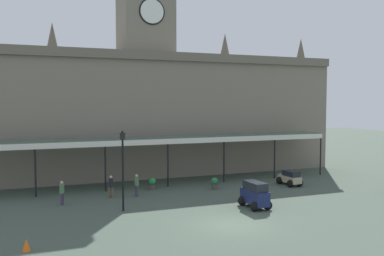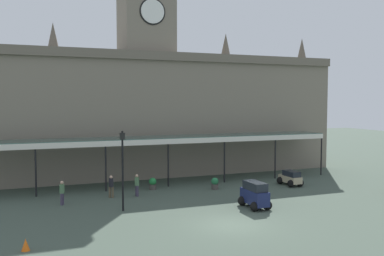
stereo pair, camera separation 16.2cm
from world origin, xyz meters
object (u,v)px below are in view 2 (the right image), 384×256
at_px(pedestrian_beside_cars, 137,184).
at_px(victorian_lamppost, 123,162).
at_px(pedestrian_near_entrance, 111,186).
at_px(planter_near_kerb, 215,183).
at_px(planter_forecourt_centre, 153,184).
at_px(car_navy_van, 255,196).
at_px(traffic_cone, 26,245).
at_px(car_beige_estate, 290,179).
at_px(pedestrian_crossing_forecourt, 62,192).

relative_size(pedestrian_beside_cars, victorian_lamppost, 0.32).
bearing_deg(pedestrian_near_entrance, victorian_lamppost, -89.43).
height_order(planter_near_kerb, planter_forecourt_centre, same).
bearing_deg(car_navy_van, pedestrian_beside_cars, 136.49).
xyz_separation_m(car_navy_van, pedestrian_beside_cars, (-6.58, 6.25, 0.10)).
height_order(traffic_cone, planter_near_kerb, planter_near_kerb).
height_order(pedestrian_near_entrance, victorian_lamppost, victorian_lamppost).
height_order(victorian_lamppost, planter_near_kerb, victorian_lamppost).
bearing_deg(pedestrian_beside_cars, pedestrian_near_entrance, 173.87).
bearing_deg(planter_forecourt_centre, pedestrian_beside_cars, -133.02).
relative_size(car_beige_estate, pedestrian_near_entrance, 1.36).
distance_m(car_beige_estate, planter_near_kerb, 6.72).
height_order(pedestrian_near_entrance, traffic_cone, pedestrian_near_entrance).
bearing_deg(victorian_lamppost, planter_near_kerb, 25.64).
relative_size(pedestrian_crossing_forecourt, planter_forecourt_centre, 1.74).
bearing_deg(planter_forecourt_centre, victorian_lamppost, -122.20).
relative_size(traffic_cone, planter_near_kerb, 0.61).
xyz_separation_m(traffic_cone, planter_near_kerb, (14.26, 9.61, 0.20)).
relative_size(pedestrian_near_entrance, planter_forecourt_centre, 1.74).
relative_size(pedestrian_crossing_forecourt, victorian_lamppost, 0.32).
xyz_separation_m(pedestrian_crossing_forecourt, pedestrian_near_entrance, (3.56, 0.96, 0.00)).
distance_m(pedestrian_crossing_forecourt, planter_forecourt_centre, 7.71).
height_order(car_beige_estate, planter_near_kerb, car_beige_estate).
xyz_separation_m(pedestrian_crossing_forecourt, victorian_lamppost, (3.60, -3.11, 2.34)).
bearing_deg(pedestrian_beside_cars, planter_forecourt_centre, 46.98).
xyz_separation_m(pedestrian_beside_cars, planter_forecourt_centre, (1.76, 1.89, -0.42)).
height_order(car_beige_estate, pedestrian_crossing_forecourt, pedestrian_crossing_forecourt).
bearing_deg(traffic_cone, victorian_lamppost, 43.59).
bearing_deg(car_beige_estate, traffic_cone, -157.33).
bearing_deg(planter_near_kerb, pedestrian_near_entrance, 179.71).
height_order(pedestrian_near_entrance, planter_forecourt_centre, pedestrian_near_entrance).
relative_size(traffic_cone, planter_forecourt_centre, 0.61).
bearing_deg(car_navy_van, victorian_lamppost, 164.22).
xyz_separation_m(victorian_lamppost, planter_near_kerb, (8.39, 4.02, -2.76)).
relative_size(pedestrian_near_entrance, victorian_lamppost, 0.32).
xyz_separation_m(pedestrian_beside_cars, traffic_cone, (-7.73, -9.45, -0.62)).
xyz_separation_m(pedestrian_near_entrance, planter_forecourt_centre, (3.67, 1.69, -0.42)).
bearing_deg(car_navy_van, planter_near_kerb, 90.48).
xyz_separation_m(pedestrian_crossing_forecourt, planter_forecourt_centre, (7.23, 2.64, -0.42)).
distance_m(pedestrian_crossing_forecourt, victorian_lamppost, 5.30).
bearing_deg(victorian_lamppost, pedestrian_near_entrance, 90.57).
bearing_deg(planter_near_kerb, pedestrian_crossing_forecourt, -175.64).
bearing_deg(planter_forecourt_centre, planter_near_kerb, -19.97).
distance_m(car_navy_van, car_beige_estate, 8.62).
xyz_separation_m(victorian_lamppost, traffic_cone, (-5.87, -5.59, -2.95)).
relative_size(car_navy_van, pedestrian_crossing_forecourt, 1.44).
relative_size(victorian_lamppost, traffic_cone, 8.96).
relative_size(pedestrian_beside_cars, planter_forecourt_centre, 1.74).
relative_size(car_navy_van, pedestrian_beside_cars, 1.44).
height_order(car_navy_van, planter_near_kerb, car_navy_van).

